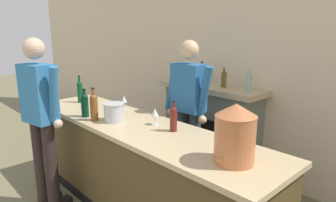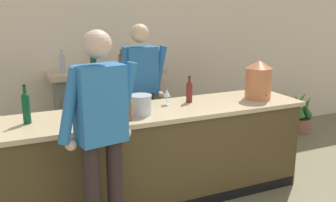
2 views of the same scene
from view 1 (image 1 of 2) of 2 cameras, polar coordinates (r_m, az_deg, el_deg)
The scene contains 13 objects.
wall_back_panel at distance 3.97m, azimuth 14.77°, elevation 5.64°, with size 12.00×0.07×2.75m.
bar_counter at distance 3.17m, azimuth -6.00°, elevation -12.70°, with size 3.12×0.75×0.97m.
fireplace_stone at distance 4.13m, azimuth 8.12°, elevation -4.84°, with size 1.48×0.52×1.47m.
person_customer at distance 3.32m, azimuth -22.99°, elevation -2.95°, with size 0.65×0.36×1.81m.
person_bartender at distance 3.38m, azimuth 3.84°, elevation -1.97°, with size 0.66×0.32×1.78m.
copper_dispenser at distance 2.12m, azimuth 12.65°, elevation -6.04°, with size 0.29×0.33×0.43m.
ice_bucket_steel at distance 3.08m, azimuth -10.24°, elevation -2.12°, with size 0.21×0.21×0.19m.
wine_bottle_port_short at distance 3.99m, azimuth -16.44°, elevation 1.90°, with size 0.07×0.07×0.35m.
wine_bottle_rose_blush at distance 3.15m, azimuth -13.94°, elevation -0.90°, with size 0.08×0.08×0.34m.
wine_bottle_burgundy_dark at distance 3.31m, azimuth -15.57°, elevation -0.57°, with size 0.08×0.08×0.31m.
wine_bottle_merlot_tall at distance 2.73m, azimuth 1.04°, elevation -3.21°, with size 0.07×0.07×0.28m.
wine_glass_front_left at distance 3.55m, azimuth -8.37°, elevation 0.27°, with size 0.07×0.07×0.16m.
wine_glass_mid_counter at distance 2.92m, azimuth -2.50°, elevation -2.31°, with size 0.07×0.07×0.17m.
Camera 1 is at (2.09, 1.13, 1.88)m, focal length 32.00 mm.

